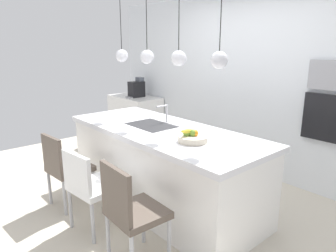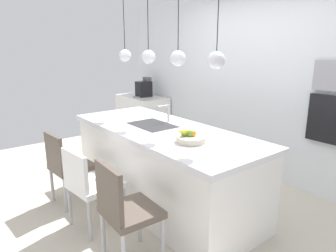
{
  "view_description": "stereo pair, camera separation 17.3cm",
  "coord_description": "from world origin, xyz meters",
  "px_view_note": "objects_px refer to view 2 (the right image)",
  "views": [
    {
      "loc": [
        2.6,
        -2.16,
        1.83
      ],
      "look_at": [
        0.1,
        0.0,
        0.96
      ],
      "focal_mm": 32.9,
      "sensor_mm": 36.0,
      "label": 1
    },
    {
      "loc": [
        2.71,
        -2.03,
        1.83
      ],
      "look_at": [
        0.1,
        0.0,
        0.96
      ],
      "focal_mm": 32.9,
      "sensor_mm": 36.0,
      "label": 2
    }
  ],
  "objects_px": {
    "oven": "(333,120)",
    "chair_near": "(67,164)",
    "fruit_bowl": "(190,138)",
    "coffee_machine": "(144,89)",
    "chair_middle": "(90,183)",
    "chair_far": "(124,208)"
  },
  "relations": [
    {
      "from": "coffee_machine",
      "to": "chair_middle",
      "type": "height_order",
      "value": "coffee_machine"
    },
    {
      "from": "oven",
      "to": "chair_middle",
      "type": "xyz_separation_m",
      "value": [
        -1.17,
        -2.49,
        -0.5
      ]
    },
    {
      "from": "fruit_bowl",
      "to": "oven",
      "type": "distance_m",
      "value": 1.77
    },
    {
      "from": "oven",
      "to": "chair_middle",
      "type": "height_order",
      "value": "oven"
    },
    {
      "from": "coffee_machine",
      "to": "chair_far",
      "type": "relative_size",
      "value": 0.41
    },
    {
      "from": "fruit_bowl",
      "to": "coffee_machine",
      "type": "xyz_separation_m",
      "value": [
        -2.9,
        1.38,
        0.06
      ]
    },
    {
      "from": "chair_middle",
      "to": "chair_far",
      "type": "bearing_deg",
      "value": -0.33
    },
    {
      "from": "coffee_machine",
      "to": "oven",
      "type": "xyz_separation_m",
      "value": [
        3.48,
        0.3,
        -0.01
      ]
    },
    {
      "from": "fruit_bowl",
      "to": "chair_near",
      "type": "distance_m",
      "value": 1.55
    },
    {
      "from": "oven",
      "to": "chair_far",
      "type": "height_order",
      "value": "oven"
    },
    {
      "from": "coffee_machine",
      "to": "chair_far",
      "type": "height_order",
      "value": "coffee_machine"
    },
    {
      "from": "oven",
      "to": "chair_far",
      "type": "bearing_deg",
      "value": -100.82
    },
    {
      "from": "oven",
      "to": "chair_middle",
      "type": "distance_m",
      "value": 2.79
    },
    {
      "from": "coffee_machine",
      "to": "chair_middle",
      "type": "distance_m",
      "value": 3.23
    },
    {
      "from": "chair_near",
      "to": "chair_far",
      "type": "height_order",
      "value": "chair_far"
    },
    {
      "from": "chair_near",
      "to": "chair_middle",
      "type": "height_order",
      "value": "chair_near"
    },
    {
      "from": "oven",
      "to": "chair_near",
      "type": "distance_m",
      "value": 3.12
    },
    {
      "from": "chair_far",
      "to": "chair_middle",
      "type": "bearing_deg",
      "value": 179.67
    },
    {
      "from": "chair_near",
      "to": "chair_middle",
      "type": "distance_m",
      "value": 0.65
    },
    {
      "from": "fruit_bowl",
      "to": "oven",
      "type": "xyz_separation_m",
      "value": [
        0.58,
        1.67,
        0.04
      ]
    },
    {
      "from": "oven",
      "to": "chair_near",
      "type": "height_order",
      "value": "oven"
    },
    {
      "from": "coffee_machine",
      "to": "chair_near",
      "type": "xyz_separation_m",
      "value": [
        1.67,
        -2.19,
        -0.52
      ]
    }
  ]
}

